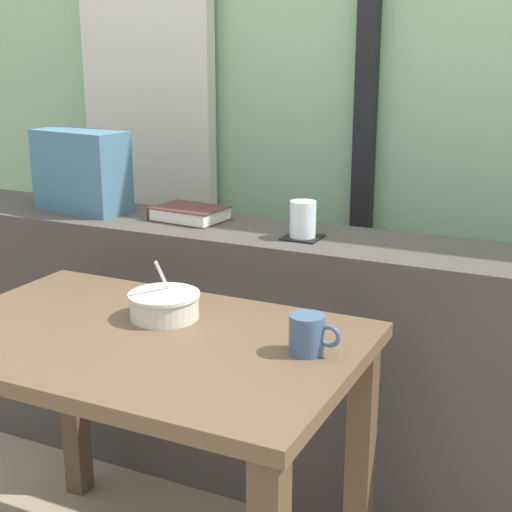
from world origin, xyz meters
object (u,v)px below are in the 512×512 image
breakfast_table (143,383)px  ceramic_mug (308,334)px  soup_bowl (164,305)px  juice_glass (303,221)px  throw_pillow (81,171)px  closed_book (189,213)px  coaster_square (303,238)px

breakfast_table → ceramic_mug: bearing=9.6°
breakfast_table → soup_bowl: bearing=94.4°
juice_glass → throw_pillow: 0.79m
soup_bowl → juice_glass: bearing=69.3°
juice_glass → throw_pillow: bearing=177.6°
juice_glass → breakfast_table: bearing=-106.0°
juice_glass → ceramic_mug: 0.56m
breakfast_table → juice_glass: 0.65m
breakfast_table → throw_pillow: (-0.62, 0.59, 0.36)m
juice_glass → closed_book: (-0.40, 0.06, -0.03)m
throw_pillow → soup_bowl: 0.81m
breakfast_table → juice_glass: bearing=74.0°
coaster_square → soup_bowl: (-0.17, -0.45, -0.08)m
throw_pillow → soup_bowl: bearing=-38.1°
throw_pillow → ceramic_mug: size_ratio=2.83×
breakfast_table → closed_book: size_ratio=4.30×
closed_book → soup_bowl: bearing=-65.6°
throw_pillow → ceramic_mug: 1.15m
closed_book → ceramic_mug: closed_book is taller
soup_bowl → breakfast_table: bearing=-85.6°
closed_book → throw_pillow: size_ratio=0.72×
coaster_square → throw_pillow: bearing=177.6°
throw_pillow → breakfast_table: bearing=-43.6°
juice_glass → throw_pillow: throw_pillow is taller
throw_pillow → ceramic_mug: (1.00, -0.53, -0.20)m
coaster_square → juice_glass: (0.00, 0.00, 0.05)m
coaster_square → soup_bowl: soup_bowl is taller
coaster_square → ceramic_mug: bearing=-66.5°
breakfast_table → ceramic_mug: 0.42m
coaster_square → juice_glass: 0.05m
juice_glass → closed_book: 0.41m
coaster_square → ceramic_mug: (0.22, -0.50, -0.07)m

